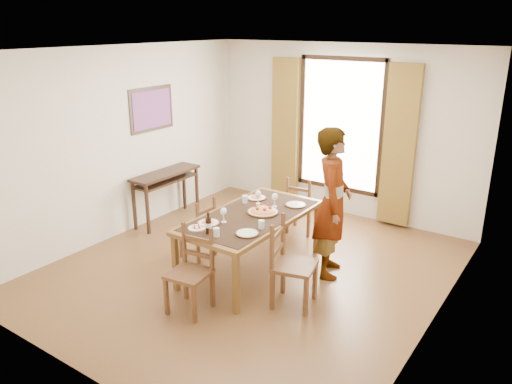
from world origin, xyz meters
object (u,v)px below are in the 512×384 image
Objects in this scene: console_table at (166,179)px; man at (332,203)px; dining_table at (251,219)px; pasta_platter at (263,209)px.

man is at bearing -2.29° from console_table.
console_table is 2.14m from dining_table.
man is 0.85m from pasta_platter.
console_table is 0.65× the size of man.
pasta_platter is at bearing 94.33° from man.
console_table is 2.20m from pasta_platter.
console_table is at bearing 166.96° from pasta_platter.
pasta_platter is (-0.75, -0.38, -0.12)m from man.
dining_table is at bearing -16.81° from console_table.
man is (0.84, 0.50, 0.23)m from dining_table.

